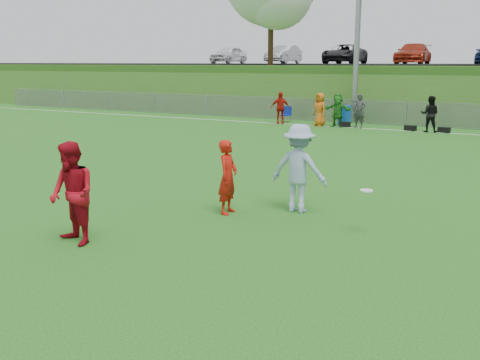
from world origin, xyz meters
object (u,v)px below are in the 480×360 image
Objects in this scene: player_blue at (299,168)px; frisbee at (366,191)px; player_red_left at (228,177)px; player_red_center at (72,194)px; recycling_bin at (344,115)px.

frisbee is (1.73, -0.92, -0.10)m from player_blue.
player_red_center is at bearing 148.49° from player_red_left.
player_red_center reaches higher than player_red_left.
player_blue is 1.90× the size of recycling_bin.
player_red_left is 6.55× the size of frisbee.
player_red_left is 1.58× the size of recycling_bin.
player_red_left is 3.41m from player_red_center.
player_red_center is 1.83× the size of recycling_bin.
recycling_bin is at bearing 3.31° from player_red_left.
player_red_center reaches higher than recycling_bin.
player_red_left is 0.83× the size of player_blue.
player_red_center is (-1.51, -3.06, 0.13)m from player_red_left.
player_red_left is 17.70m from recycling_bin.
player_blue is (2.82, 3.90, 0.03)m from player_red_center.
player_blue is at bearing -76.68° from recycling_bin.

